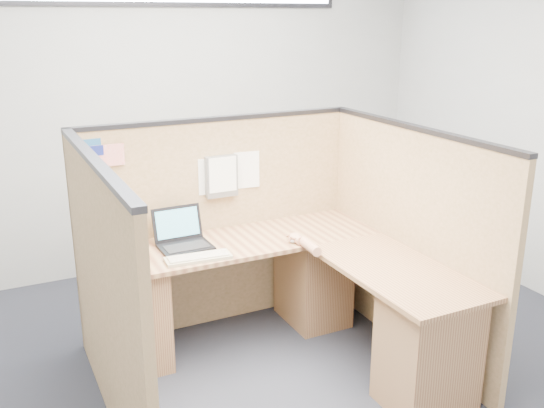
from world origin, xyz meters
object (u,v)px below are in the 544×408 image
laptop (182,237)px  mouse (295,239)px  l_desk (288,303)px  keyboard (198,258)px

laptop → mouse: laptop is taller
l_desk → keyboard: (-0.54, 0.19, 0.35)m
l_desk → laptop: laptop is taller
laptop → keyboard: laptop is taller
laptop → keyboard: size_ratio=0.80×
keyboard → mouse: size_ratio=4.39×
laptop → keyboard: 0.29m
laptop → mouse: (0.70, -0.28, -0.04)m
laptop → keyboard: (0.01, -0.28, -0.05)m
laptop → mouse: size_ratio=3.51×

